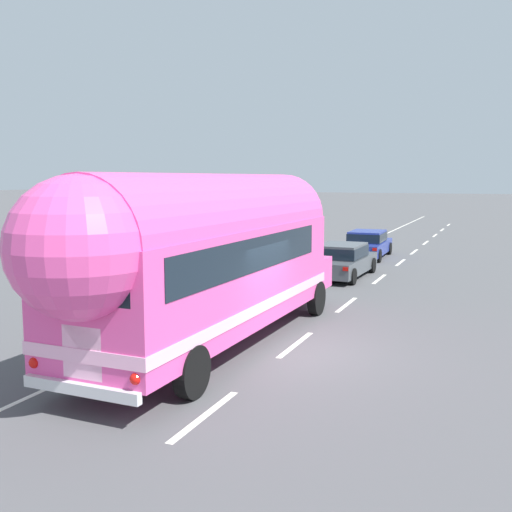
{
  "coord_description": "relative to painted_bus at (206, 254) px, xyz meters",
  "views": [
    {
      "loc": [
        4.58,
        -12.78,
        4.03
      ],
      "look_at": [
        -1.69,
        2.19,
        1.91
      ],
      "focal_mm": 42.06,
      "sensor_mm": 36.0,
      "label": 1
    }
  ],
  "objects": [
    {
      "name": "ground_plane",
      "position": [
        1.72,
        0.7,
        -2.3
      ],
      "size": [
        300.0,
        300.0,
        0.0
      ],
      "primitive_type": "plane",
      "color": "#4C4C4F"
    },
    {
      "name": "car_second",
      "position": [
        -0.15,
        17.97,
        -1.56
      ],
      "size": [
        2.0,
        4.71,
        1.37
      ],
      "color": "navy",
      "rests_on": "ground"
    },
    {
      "name": "lane_markings",
      "position": [
        -0.68,
        13.1,
        -2.3
      ],
      "size": [
        3.54,
        80.0,
        0.01
      ],
      "color": "silver",
      "rests_on": "ground"
    },
    {
      "name": "painted_bus",
      "position": [
        0.0,
        0.0,
        0.0
      ],
      "size": [
        2.73,
        11.93,
        4.12
      ],
      "color": "#EA4C9E",
      "rests_on": "ground"
    },
    {
      "name": "car_lead",
      "position": [
        0.18,
        11.54,
        -1.56
      ],
      "size": [
        2.08,
        4.69,
        1.37
      ],
      "color": "#474C51",
      "rests_on": "ground"
    }
  ]
}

